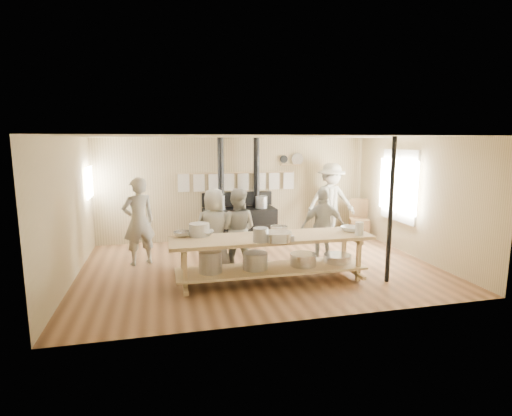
# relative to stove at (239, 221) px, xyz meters

# --- Properties ---
(ground) EXTENTS (7.00, 7.00, 0.00)m
(ground) POSITION_rel_stove_xyz_m (0.01, -2.12, -0.52)
(ground) COLOR brown
(ground) RESTS_ON ground
(room_shell) EXTENTS (7.00, 7.00, 7.00)m
(room_shell) POSITION_rel_stove_xyz_m (0.01, -2.12, 1.10)
(room_shell) COLOR tan
(room_shell) RESTS_ON ground
(window_right) EXTENTS (0.09, 1.50, 1.65)m
(window_right) POSITION_rel_stove_xyz_m (3.48, -1.52, 0.98)
(window_right) COLOR beige
(window_right) RESTS_ON ground
(left_opening) EXTENTS (0.00, 0.90, 0.90)m
(left_opening) POSITION_rel_stove_xyz_m (-3.44, -0.12, 1.08)
(left_opening) COLOR white
(left_opening) RESTS_ON ground
(stove) EXTENTS (1.90, 0.75, 2.60)m
(stove) POSITION_rel_stove_xyz_m (0.00, 0.00, 0.00)
(stove) COLOR black
(stove) RESTS_ON ground
(towel_rail) EXTENTS (3.00, 0.04, 0.47)m
(towel_rail) POSITION_rel_stove_xyz_m (0.01, 0.28, 1.03)
(towel_rail) COLOR tan
(towel_rail) RESTS_ON ground
(back_wall_shelf) EXTENTS (0.63, 0.14, 0.32)m
(back_wall_shelf) POSITION_rel_stove_xyz_m (1.47, 0.32, 1.48)
(back_wall_shelf) COLOR tan
(back_wall_shelf) RESTS_ON ground
(prep_table) EXTENTS (3.60, 0.90, 0.85)m
(prep_table) POSITION_rel_stove_xyz_m (-0.00, -3.02, -0.00)
(prep_table) COLOR tan
(prep_table) RESTS_ON ground
(support_post) EXTENTS (0.08, 0.08, 2.60)m
(support_post) POSITION_rel_stove_xyz_m (2.06, -3.47, 0.78)
(support_post) COLOR black
(support_post) RESTS_ON ground
(cook_far_left) EXTENTS (0.77, 0.64, 1.80)m
(cook_far_left) POSITION_rel_stove_xyz_m (-2.35, -1.36, 0.38)
(cook_far_left) COLOR #A6A593
(cook_far_left) RESTS_ON ground
(cook_left) EXTENTS (0.97, 0.88, 1.62)m
(cook_left) POSITION_rel_stove_xyz_m (-0.45, -2.14, 0.29)
(cook_left) COLOR #A6A593
(cook_left) RESTS_ON ground
(cook_center) EXTENTS (0.91, 0.72, 1.63)m
(cook_center) POSITION_rel_stove_xyz_m (-0.90, -2.14, 0.29)
(cook_center) COLOR #A6A593
(cook_center) RESTS_ON ground
(cook_right) EXTENTS (0.94, 0.44, 1.57)m
(cook_right) POSITION_rel_stove_xyz_m (1.31, -2.24, 0.26)
(cook_right) COLOR #A6A593
(cook_right) RESTS_ON ground
(cook_by_window) EXTENTS (1.31, 0.79, 1.96)m
(cook_by_window) POSITION_rel_stove_xyz_m (2.39, -0.17, 0.46)
(cook_by_window) COLOR #A6A593
(cook_by_window) RESTS_ON ground
(chair) EXTENTS (0.60, 0.60, 1.01)m
(chair) POSITION_rel_stove_xyz_m (3.16, -0.28, -0.22)
(chair) COLOR #523C21
(chair) RESTS_ON ground
(bowl_white_a) EXTENTS (0.39, 0.39, 0.08)m
(bowl_white_a) POSITION_rel_stove_xyz_m (-1.16, -2.69, 0.37)
(bowl_white_a) COLOR white
(bowl_white_a) RESTS_ON prep_table
(bowl_steel_a) EXTENTS (0.43, 0.43, 0.10)m
(bowl_steel_a) POSITION_rel_stove_xyz_m (-1.54, -2.69, 0.38)
(bowl_steel_a) COLOR silver
(bowl_steel_a) RESTS_ON prep_table
(bowl_white_b) EXTENTS (0.51, 0.51, 0.09)m
(bowl_white_b) POSITION_rel_stove_xyz_m (1.56, -2.96, 0.37)
(bowl_white_b) COLOR white
(bowl_white_b) RESTS_ON prep_table
(bowl_steel_b) EXTENTS (0.41, 0.41, 0.10)m
(bowl_steel_b) POSITION_rel_stove_xyz_m (0.24, -2.69, 0.38)
(bowl_steel_b) COLOR silver
(bowl_steel_b) RESTS_ON prep_table
(roasting_pan) EXTENTS (0.45, 0.31, 0.10)m
(roasting_pan) POSITION_rel_stove_xyz_m (0.04, -3.35, 0.38)
(roasting_pan) COLOR #B2B2B7
(roasting_pan) RESTS_ON prep_table
(mixing_bowl_large) EXTENTS (0.64, 0.64, 0.15)m
(mixing_bowl_large) POSITION_rel_stove_xyz_m (0.02, -3.35, 0.41)
(mixing_bowl_large) COLOR silver
(mixing_bowl_large) RESTS_ON prep_table
(bucket_galv) EXTENTS (0.30, 0.30, 0.24)m
(bucket_galv) POSITION_rel_stove_xyz_m (-0.28, -3.35, 0.45)
(bucket_galv) COLOR gray
(bucket_galv) RESTS_ON prep_table
(deep_bowl_enamel) EXTENTS (0.41, 0.41, 0.23)m
(deep_bowl_enamel) POSITION_rel_stove_xyz_m (-1.24, -2.69, 0.44)
(deep_bowl_enamel) COLOR white
(deep_bowl_enamel) RESTS_ON prep_table
(pitcher) EXTENTS (0.19, 0.19, 0.24)m
(pitcher) POSITION_rel_stove_xyz_m (1.56, -3.30, 0.45)
(pitcher) COLOR white
(pitcher) RESTS_ON prep_table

